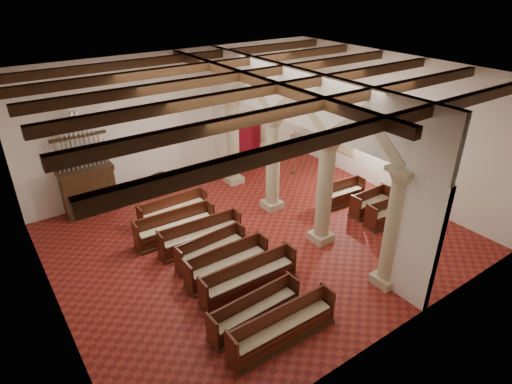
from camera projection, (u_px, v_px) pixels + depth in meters
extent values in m
plane|color=maroon|center=(258.00, 237.00, 16.06)|extent=(14.00, 14.00, 0.00)
plane|color=#312010|center=(258.00, 76.00, 13.30)|extent=(14.00, 14.00, 0.00)
cube|color=white|center=(180.00, 120.00, 19.03)|extent=(14.00, 0.02, 6.00)
cube|color=white|center=(402.00, 246.00, 10.33)|extent=(14.00, 0.02, 6.00)
cube|color=white|center=(39.00, 226.00, 11.11)|extent=(0.02, 12.00, 6.00)
cube|color=white|center=(391.00, 126.00, 18.25)|extent=(0.02, 12.00, 6.00)
cube|color=tan|center=(385.00, 279.00, 13.65)|extent=(0.75, 0.75, 0.30)
cylinder|color=tan|center=(394.00, 231.00, 12.82)|extent=(0.56, 0.56, 3.30)
cube|color=tan|center=(321.00, 237.00, 15.82)|extent=(0.75, 0.75, 0.30)
cylinder|color=tan|center=(324.00, 194.00, 14.99)|extent=(0.56, 0.56, 3.30)
cube|color=tan|center=(272.00, 204.00, 18.00)|extent=(0.75, 0.75, 0.30)
cylinder|color=tan|center=(273.00, 165.00, 17.17)|extent=(0.56, 0.56, 3.30)
cube|color=tan|center=(234.00, 179.00, 20.18)|extent=(0.75, 0.75, 0.30)
cylinder|color=tan|center=(233.00, 143.00, 19.35)|extent=(0.56, 0.56, 3.30)
cube|color=white|center=(301.00, 97.00, 14.66)|extent=(0.25, 11.90, 1.93)
cube|color=#32715E|center=(418.00, 154.00, 17.52)|extent=(0.03, 1.00, 2.20)
cube|color=#32715E|center=(347.00, 128.00, 20.43)|extent=(0.03, 1.00, 2.20)
cube|color=#32715E|center=(270.00, 117.00, 21.94)|extent=(1.00, 0.03, 2.20)
cube|color=#3E2913|center=(89.00, 192.00, 17.34)|extent=(2.00, 0.80, 1.80)
cube|color=#3E2913|center=(85.00, 170.00, 16.88)|extent=(2.10, 0.85, 0.20)
cube|color=#3A2912|center=(159.00, 192.00, 19.24)|extent=(0.49, 0.49, 0.09)
cube|color=#3A2912|center=(158.00, 183.00, 19.04)|extent=(0.24, 0.24, 0.94)
cube|color=#3A2912|center=(157.00, 174.00, 18.75)|extent=(0.52, 0.46, 0.16)
cube|color=maroon|center=(247.00, 143.00, 21.62)|extent=(1.60, 0.06, 2.10)
cylinder|color=gold|center=(247.00, 122.00, 21.09)|extent=(1.80, 0.04, 0.04)
cone|color=#3E2913|center=(294.00, 172.00, 21.08)|extent=(0.34, 0.34, 0.11)
cylinder|color=gold|center=(295.00, 152.00, 20.59)|extent=(0.04, 0.04, 2.24)
cylinder|color=gold|center=(296.00, 132.00, 20.11)|extent=(0.27, 0.62, 0.03)
cube|color=navy|center=(296.00, 141.00, 20.31)|extent=(0.48, 0.21, 0.79)
cube|color=navy|center=(321.00, 303.00, 12.54)|extent=(0.35, 0.32, 0.28)
cube|color=#161B9B|center=(265.00, 276.00, 13.59)|extent=(0.42, 0.38, 0.34)
cube|color=navy|center=(247.00, 253.00, 14.68)|extent=(0.44, 0.39, 0.36)
cylinder|color=white|center=(300.00, 308.00, 12.46)|extent=(1.06, 0.35, 0.11)
cylinder|color=white|center=(303.00, 310.00, 12.38)|extent=(0.91, 0.36, 0.09)
cube|color=#3E2913|center=(282.00, 339.00, 11.57)|extent=(3.25, 0.73, 0.10)
cube|color=#4F2011|center=(284.00, 332.00, 11.41)|extent=(3.10, 0.43, 0.45)
cube|color=#4F2011|center=(279.00, 320.00, 11.46)|extent=(3.09, 0.10, 0.94)
cube|color=#4F2011|center=(232.00, 351.00, 10.53)|extent=(0.08, 0.60, 0.94)
cube|color=#4F2011|center=(326.00, 300.00, 12.15)|extent=(0.08, 0.60, 0.94)
cube|color=beige|center=(284.00, 325.00, 11.29)|extent=(2.97, 0.39, 0.05)
cube|color=#3E2913|center=(255.00, 322.00, 12.12)|extent=(2.89, 0.79, 0.09)
cube|color=#542312|center=(256.00, 316.00, 11.97)|extent=(2.72, 0.50, 0.43)
cube|color=#542312|center=(252.00, 305.00, 12.02)|extent=(2.71, 0.19, 0.90)
cube|color=#542312|center=(211.00, 330.00, 11.20)|extent=(0.09, 0.57, 0.90)
cube|color=#542312|center=(293.00, 289.00, 12.62)|extent=(0.09, 0.57, 0.90)
cube|color=beige|center=(256.00, 310.00, 11.86)|extent=(2.61, 0.45, 0.05)
cube|color=#3E2913|center=(249.00, 289.00, 13.37)|extent=(3.25, 0.77, 0.10)
cube|color=#551C12|center=(250.00, 283.00, 13.20)|extent=(3.10, 0.46, 0.46)
cube|color=#551C12|center=(246.00, 272.00, 13.25)|extent=(3.09, 0.12, 0.97)
cube|color=#551C12|center=(204.00, 295.00, 12.32)|extent=(0.08, 0.61, 0.97)
cube|color=#551C12|center=(289.00, 257.00, 13.94)|extent=(0.08, 0.61, 0.97)
cube|color=beige|center=(250.00, 276.00, 13.08)|extent=(2.97, 0.42, 0.05)
cube|color=#3E2913|center=(228.00, 275.00, 13.99)|extent=(2.84, 0.75, 0.10)
cube|color=#46150F|center=(228.00, 269.00, 13.82)|extent=(2.69, 0.44, 0.47)
cube|color=#46150F|center=(224.00, 258.00, 13.87)|extent=(2.69, 0.09, 0.99)
cube|color=#46150F|center=(188.00, 277.00, 13.04)|extent=(0.08, 0.63, 0.99)
cube|color=#46150F|center=(262.00, 247.00, 14.46)|extent=(0.08, 0.63, 0.99)
cube|color=beige|center=(228.00, 262.00, 13.70)|extent=(2.58, 0.39, 0.05)
cube|color=#3E2913|center=(212.00, 259.00, 14.76)|extent=(2.57, 0.81, 0.09)
cube|color=#4D2610|center=(212.00, 254.00, 14.60)|extent=(2.40, 0.52, 0.43)
cube|color=#4D2610|center=(209.00, 245.00, 14.65)|extent=(2.39, 0.21, 0.90)
cube|color=#4D2610|center=(178.00, 260.00, 13.91)|extent=(0.10, 0.57, 0.90)
cube|color=#4D2610|center=(241.00, 235.00, 15.17)|extent=(0.10, 0.57, 0.90)
cube|color=beige|center=(212.00, 248.00, 14.49)|extent=(2.31, 0.47, 0.05)
cube|color=#3E2913|center=(202.00, 245.00, 15.51)|extent=(3.09, 0.81, 0.10)
cube|color=#532011|center=(202.00, 239.00, 15.35)|extent=(2.93, 0.51, 0.45)
cube|color=#532011|center=(198.00, 231.00, 15.40)|extent=(2.92, 0.18, 0.95)
cube|color=#532011|center=(161.00, 246.00, 14.52)|extent=(0.09, 0.60, 0.95)
cube|color=#532011|center=(236.00, 220.00, 16.05)|extent=(0.09, 0.60, 0.95)
cube|color=beige|center=(201.00, 234.00, 15.23)|extent=(2.81, 0.47, 0.05)
cube|color=#3E2913|center=(176.00, 237.00, 15.96)|extent=(3.02, 0.85, 0.11)
cube|color=#4C2810|center=(176.00, 231.00, 15.79)|extent=(2.86, 0.53, 0.48)
cube|color=#4C2810|center=(173.00, 222.00, 15.84)|extent=(2.84, 0.18, 1.01)
cube|color=#4C2810|center=(137.00, 237.00, 14.97)|extent=(0.10, 0.64, 1.01)
cube|color=#4C2810|center=(209.00, 213.00, 16.46)|extent=(0.10, 0.64, 1.01)
cube|color=beige|center=(176.00, 225.00, 15.66)|extent=(2.74, 0.48, 0.05)
cube|color=#3E2913|center=(174.00, 219.00, 17.12)|extent=(2.82, 0.73, 0.10)
cube|color=#491F0F|center=(174.00, 214.00, 16.97)|extent=(2.66, 0.44, 0.44)
cube|color=#491F0F|center=(171.00, 206.00, 17.02)|extent=(2.66, 0.12, 0.92)
cube|color=#491F0F|center=(140.00, 218.00, 16.20)|extent=(0.08, 0.58, 0.92)
cube|color=#491F0F|center=(204.00, 198.00, 17.60)|extent=(0.08, 0.58, 0.92)
cube|color=beige|center=(174.00, 209.00, 16.85)|extent=(2.56, 0.40, 0.05)
cube|color=#3E2913|center=(386.00, 222.00, 16.91)|extent=(1.91, 0.80, 0.10)
cube|color=#502611|center=(388.00, 217.00, 16.75)|extent=(1.74, 0.50, 0.44)
cube|color=#502611|center=(384.00, 209.00, 16.80)|extent=(1.72, 0.18, 0.92)
cube|color=#502611|center=(372.00, 218.00, 16.23)|extent=(0.11, 0.59, 0.92)
cube|color=#502611|center=(402.00, 204.00, 17.15)|extent=(0.11, 0.59, 0.92)
cube|color=beige|center=(389.00, 212.00, 16.64)|extent=(1.67, 0.46, 0.05)
cube|color=#3E2913|center=(369.00, 211.00, 17.69)|extent=(1.91, 0.68, 0.09)
cube|color=#4C1610|center=(371.00, 206.00, 17.54)|extent=(1.76, 0.40, 0.42)
cube|color=#4C1610|center=(368.00, 199.00, 17.59)|extent=(1.75, 0.09, 0.89)
cube|color=#4C1610|center=(355.00, 207.00, 17.01)|extent=(0.07, 0.56, 0.89)
cube|color=#4C1610|center=(385.00, 195.00, 17.95)|extent=(0.07, 0.56, 0.89)
cube|color=beige|center=(372.00, 201.00, 17.43)|extent=(1.69, 0.36, 0.05)
cube|color=#3E2913|center=(341.00, 202.00, 18.37)|extent=(2.07, 0.82, 0.10)
cube|color=#531D11|center=(343.00, 197.00, 18.21)|extent=(1.90, 0.52, 0.44)
cube|color=#531D11|center=(340.00, 190.00, 18.26)|extent=(1.88, 0.19, 0.93)
cube|color=#531D11|center=(325.00, 198.00, 17.65)|extent=(0.11, 0.59, 0.93)
cube|color=#531D11|center=(358.00, 185.00, 18.65)|extent=(0.11, 0.59, 0.93)
cube|color=beige|center=(343.00, 192.00, 18.10)|extent=(1.83, 0.47, 0.05)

